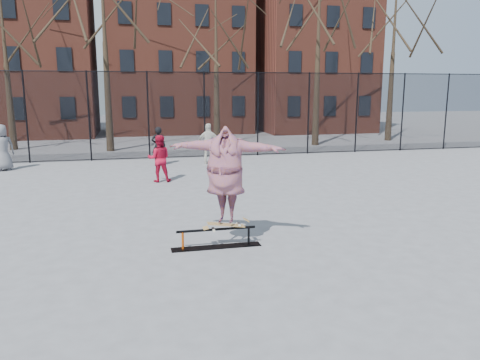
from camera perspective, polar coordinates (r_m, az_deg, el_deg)
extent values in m
plane|color=slate|center=(9.76, 0.76, -8.21)|extent=(100.00, 100.00, 0.00)
cube|color=black|center=(9.77, -2.90, -8.15)|extent=(1.86, 0.28, 0.01)
cylinder|color=#D7500C|center=(9.62, -6.99, -7.37)|extent=(0.05, 0.05, 0.38)
cylinder|color=black|center=(9.85, 1.07, -6.84)|extent=(0.05, 0.05, 0.38)
cylinder|color=black|center=(9.66, -2.92, -6.04)|extent=(1.64, 0.05, 0.05)
imported|color=#403C97|center=(9.43, -1.76, 0.48)|extent=(2.46, 1.61, 1.96)
imported|color=slate|center=(20.82, -27.01, 3.55)|extent=(1.07, 0.92, 1.85)
imported|color=black|center=(20.20, -9.90, 4.10)|extent=(0.65, 0.47, 1.64)
imported|color=#B30F2D|center=(16.56, -9.83, 2.59)|extent=(0.84, 0.68, 1.64)
imported|color=silver|center=(20.23, -3.83, 4.43)|extent=(1.11, 0.72, 1.76)
cylinder|color=black|center=(22.40, -24.62, 6.98)|extent=(0.07, 0.07, 4.00)
cylinder|color=black|center=(22.04, -17.94, 7.39)|extent=(0.07, 0.07, 4.00)
cylinder|color=black|center=(21.98, -11.12, 7.71)|extent=(0.07, 0.07, 4.00)
cylinder|color=black|center=(22.23, -4.35, 7.92)|extent=(0.07, 0.07, 4.00)
cylinder|color=black|center=(22.78, 2.19, 8.02)|extent=(0.07, 0.07, 4.00)
cylinder|color=black|center=(23.60, 8.35, 8.02)|extent=(0.07, 0.07, 4.00)
cylinder|color=black|center=(24.67, 14.04, 7.94)|extent=(0.07, 0.07, 4.00)
cylinder|color=black|center=(25.95, 19.20, 7.80)|extent=(0.07, 0.07, 4.00)
cylinder|color=black|center=(27.43, 23.84, 7.62)|extent=(0.07, 0.07, 4.00)
cube|color=black|center=(22.08, -7.45, 7.84)|extent=(34.00, 0.01, 4.00)
cylinder|color=black|center=(22.06, -7.58, 12.93)|extent=(34.00, 0.04, 0.04)
cone|color=black|center=(27.47, -26.66, 8.04)|extent=(0.40, 0.40, 4.62)
cone|color=black|center=(25.46, -15.10, 8.68)|extent=(0.40, 0.40, 4.62)
cone|color=black|center=(27.16, -3.20, 9.17)|extent=(0.40, 0.40, 4.62)
cone|color=black|center=(27.43, 8.82, 9.07)|extent=(0.40, 0.40, 4.62)
cone|color=black|center=(31.03, 17.49, 8.92)|extent=(0.40, 0.40, 4.62)
cube|color=brown|center=(35.69, -24.94, 14.58)|extent=(9.00, 7.00, 12.00)
cube|color=brown|center=(35.28, -7.37, 16.35)|extent=(10.00, 7.00, 13.00)
cube|color=brown|center=(37.60, 8.52, 14.47)|extent=(8.00, 7.00, 11.00)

